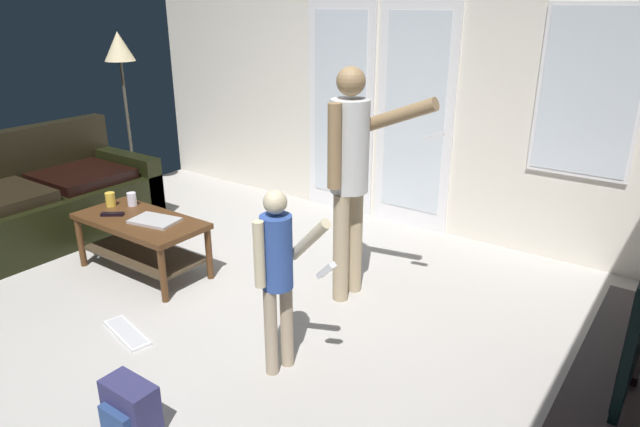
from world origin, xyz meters
The scene contains 14 objects.
ground_plane centered at (0.00, 0.00, -0.01)m, with size 5.61×4.79×0.02m, color #B6B0AA.
wall_back_with_doors centered at (0.05, 2.36, 1.24)m, with size 5.61×0.09×2.55m.
leather_couch centered at (-2.15, 0.18, 0.31)m, with size 0.96×1.87×0.91m.
coffee_table centered at (-0.84, 0.26, 0.32)m, with size 1.05×0.50×0.44m.
tv_stand centered at (2.46, 0.38, 0.23)m, with size 0.43×1.47×0.46m.
person_adult centered at (0.64, 0.87, 0.96)m, with size 0.71×0.43×1.60m.
person_child centered at (0.80, -0.09, 0.64)m, with size 0.42×0.29×1.08m.
floor_lamp centered at (-2.49, 1.42, 1.44)m, with size 0.30×0.30×1.69m.
backpack centered at (0.51, -0.89, 0.13)m, with size 0.28×0.19×0.27m.
loose_keyboard centered at (-0.23, -0.38, 0.01)m, with size 0.46×0.22×0.02m.
laptop_closed centered at (-0.69, 0.28, 0.45)m, with size 0.34×0.22×0.02m, color #BCB7B6.
cup_near_edge centered at (-1.13, 0.41, 0.50)m, with size 0.07×0.07×0.11m, color white.
cup_by_laptop centered at (-1.26, 0.30, 0.50)m, with size 0.08×0.08×0.11m, color gold.
tv_remote_black centered at (-1.06, 0.18, 0.45)m, with size 0.17×0.05×0.02m, color black.
Camera 1 is at (2.54, -2.15, 1.98)m, focal length 31.49 mm.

